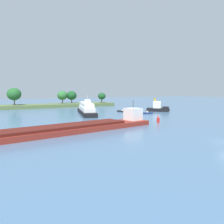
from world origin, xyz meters
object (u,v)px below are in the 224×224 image
cargo_barge (74,128)px  white_riverboat (86,109)px  small_motorboat (146,113)px  fishing_skiff (122,111)px  tugboat (158,108)px  channel_buoy_red (158,120)px

cargo_barge → white_riverboat: white_riverboat is taller
cargo_barge → small_motorboat: 39.91m
fishing_skiff → cargo_barge: bearing=-135.1°
cargo_barge → fishing_skiff: size_ratio=9.49×
tugboat → fishing_skiff: bearing=156.6°
tugboat → channel_buoy_red: size_ratio=4.41×
cargo_barge → white_riverboat: 34.28m
fishing_skiff → small_motorboat: bearing=-73.6°
cargo_barge → channel_buoy_red: 22.59m
cargo_barge → small_motorboat: bearing=31.3°
fishing_skiff → channel_buoy_red: bearing=-106.2°
small_motorboat → channel_buoy_red: (-11.55, -19.20, 0.55)m
channel_buoy_red → fishing_skiff: bearing=73.8°
white_riverboat → fishing_skiff: bearing=3.5°
cargo_barge → white_riverboat: bearing=61.5°
small_motorboat → tugboat: bearing=27.0°
tugboat → small_motorboat: bearing=-153.0°
fishing_skiff → white_riverboat: bearing=-176.5°
cargo_barge → small_motorboat: (34.09, 20.74, -0.56)m
fishing_skiff → white_riverboat: (-14.71, -0.89, 1.43)m
fishing_skiff → white_riverboat: size_ratio=0.18×
fishing_skiff → channel_buoy_red: 30.68m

